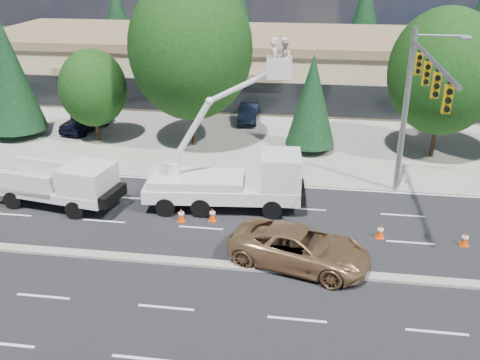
% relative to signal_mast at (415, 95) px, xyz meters
% --- Properties ---
extents(ground, '(140.00, 140.00, 0.00)m').
position_rel_signal_mast_xyz_m(ground, '(-10.03, -7.04, -6.06)').
color(ground, black).
rests_on(ground, ground).
extents(concrete_apron, '(140.00, 22.00, 0.01)m').
position_rel_signal_mast_xyz_m(concrete_apron, '(-10.03, 12.96, -6.05)').
color(concrete_apron, gray).
rests_on(concrete_apron, ground).
extents(road_median, '(120.00, 0.55, 0.12)m').
position_rel_signal_mast_xyz_m(road_median, '(-10.03, -7.04, -6.00)').
color(road_median, gray).
rests_on(road_median, ground).
extents(strip_mall, '(50.40, 15.40, 5.50)m').
position_rel_signal_mast_xyz_m(strip_mall, '(-10.03, 22.93, -3.23)').
color(strip_mall, tan).
rests_on(strip_mall, ground).
extents(tree_front_b, '(4.10, 4.10, 8.07)m').
position_rel_signal_mast_xyz_m(tree_front_b, '(-26.03, 7.96, -1.73)').
color(tree_front_b, '#332114').
rests_on(tree_front_b, ground).
extents(tree_front_c, '(4.64, 4.64, 6.43)m').
position_rel_signal_mast_xyz_m(tree_front_c, '(-20.03, 7.96, -2.29)').
color(tree_front_c, '#332114').
rests_on(tree_front_c, ground).
extents(tree_front_d, '(8.14, 8.14, 11.30)m').
position_rel_signal_mast_xyz_m(tree_front_d, '(-13.03, 7.96, 0.56)').
color(tree_front_d, '#332114').
rests_on(tree_front_d, ground).
extents(tree_front_e, '(3.31, 3.31, 6.52)m').
position_rel_signal_mast_xyz_m(tree_front_e, '(-5.03, 7.96, -2.56)').
color(tree_front_e, '#332114').
rests_on(tree_front_e, ground).
extents(tree_front_f, '(6.88, 6.88, 9.54)m').
position_rel_signal_mast_xyz_m(tree_front_f, '(2.97, 7.96, -0.47)').
color(tree_front_f, '#332114').
rests_on(tree_front_f, ground).
extents(tree_back_a, '(4.64, 4.64, 9.15)m').
position_rel_signal_mast_xyz_m(tree_back_a, '(-28.03, 34.96, -1.15)').
color(tree_back_a, '#332114').
rests_on(tree_back_a, ground).
extents(tree_back_b, '(5.49, 5.49, 10.83)m').
position_rel_signal_mast_xyz_m(tree_back_b, '(-14.03, 34.96, -0.25)').
color(tree_back_b, '#332114').
rests_on(tree_back_b, ground).
extents(tree_back_c, '(5.06, 5.06, 9.96)m').
position_rel_signal_mast_xyz_m(tree_back_c, '(-0.03, 34.96, -0.71)').
color(tree_back_c, '#332114').
rests_on(tree_back_c, ground).
extents(tree_back_d, '(4.62, 4.62, 9.11)m').
position_rel_signal_mast_xyz_m(tree_back_d, '(11.97, 34.96, -1.17)').
color(tree_back_d, '#332114').
rests_on(tree_back_d, ground).
extents(signal_mast, '(2.76, 10.16, 9.00)m').
position_rel_signal_mast_xyz_m(signal_mast, '(0.00, 0.00, 0.00)').
color(signal_mast, gray).
rests_on(signal_mast, ground).
extents(utility_pickup, '(6.75, 3.42, 2.47)m').
position_rel_signal_mast_xyz_m(utility_pickup, '(-17.69, -2.46, -5.04)').
color(utility_pickup, silver).
rests_on(utility_pickup, ground).
extents(bucket_truck, '(8.42, 3.23, 8.84)m').
position_rel_signal_mast_xyz_m(bucket_truck, '(-8.54, -1.38, -4.14)').
color(bucket_truck, silver).
rests_on(bucket_truck, ground).
extents(traffic_cone_b, '(0.40, 0.40, 0.70)m').
position_rel_signal_mast_xyz_m(traffic_cone_b, '(-11.15, -3.26, -5.72)').
color(traffic_cone_b, '#DB3E06').
rests_on(traffic_cone_b, ground).
extents(traffic_cone_c, '(0.40, 0.40, 0.70)m').
position_rel_signal_mast_xyz_m(traffic_cone_c, '(-9.61, -2.97, -5.72)').
color(traffic_cone_c, '#DB3E06').
rests_on(traffic_cone_c, ground).
extents(traffic_cone_d, '(0.40, 0.40, 0.70)m').
position_rel_signal_mast_xyz_m(traffic_cone_d, '(-1.42, -3.54, -5.72)').
color(traffic_cone_d, '#DB3E06').
rests_on(traffic_cone_d, ground).
extents(traffic_cone_e, '(0.40, 0.40, 0.70)m').
position_rel_signal_mast_xyz_m(traffic_cone_e, '(2.38, -3.73, -5.72)').
color(traffic_cone_e, '#DB3E06').
rests_on(traffic_cone_e, ground).
extents(minivan, '(6.56, 4.25, 1.68)m').
position_rel_signal_mast_xyz_m(minivan, '(-5.12, -6.44, -5.22)').
color(minivan, '#9C734B').
rests_on(minivan, ground).
extents(parked_car_west, '(2.93, 5.14, 1.65)m').
position_rel_signal_mast_xyz_m(parked_car_west, '(-21.81, 10.10, -5.23)').
color(parked_car_west, black).
rests_on(parked_car_west, ground).
extents(parked_car_east, '(1.62, 4.21, 1.37)m').
position_rel_signal_mast_xyz_m(parked_car_east, '(-9.93, 13.88, -5.37)').
color(parked_car_east, black).
rests_on(parked_car_east, ground).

